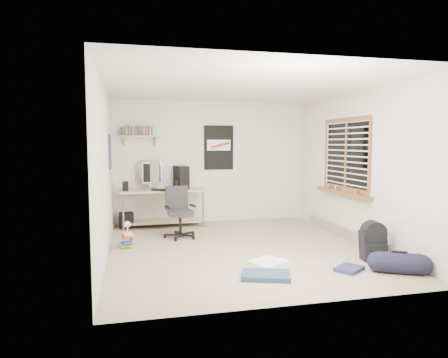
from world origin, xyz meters
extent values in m
cube|color=gray|center=(0.00, 0.00, -0.01)|extent=(4.00, 4.50, 0.01)
cube|color=white|center=(0.00, 0.00, 2.50)|extent=(4.00, 4.50, 0.01)
cube|color=silver|center=(0.00, 2.25, 1.25)|extent=(4.00, 0.01, 2.50)
cube|color=silver|center=(-2.00, 0.00, 1.25)|extent=(0.01, 4.50, 2.50)
cube|color=silver|center=(2.00, 0.00, 1.25)|extent=(0.01, 4.50, 2.50)
cube|color=beige|center=(-1.04, 2.00, 0.36)|extent=(1.78, 1.20, 0.75)
cube|color=#ABAAAF|center=(-1.29, 2.00, 0.97)|extent=(0.41, 0.25, 0.45)
cube|color=#B8B7BD|center=(-1.24, 2.00, 0.95)|extent=(0.38, 0.12, 0.41)
cube|color=black|center=(-0.67, 1.99, 0.97)|extent=(0.29, 0.46, 0.44)
cube|color=black|center=(-1.06, 1.70, 0.76)|extent=(0.46, 0.30, 0.02)
cube|color=black|center=(-1.75, 1.77, 0.84)|extent=(0.11, 0.11, 0.18)
cube|color=black|center=(-0.76, 1.86, 0.84)|extent=(0.10, 0.10, 0.18)
cube|color=#262528|center=(-0.82, 0.93, 0.49)|extent=(0.69, 0.69, 0.90)
cube|color=tan|center=(-1.45, 2.14, 1.78)|extent=(0.80, 0.22, 0.24)
cube|color=black|center=(0.15, 2.23, 1.55)|extent=(0.62, 0.03, 0.92)
cube|color=navy|center=(-1.99, 1.20, 1.50)|extent=(0.02, 0.42, 0.60)
cube|color=brown|center=(1.95, 0.30, 1.45)|extent=(0.10, 1.50, 1.26)
cube|color=#B7B2A8|center=(1.96, 0.30, 0.09)|extent=(0.08, 2.50, 0.18)
cube|color=black|center=(1.67, -1.00, 0.20)|extent=(0.37, 0.32, 0.45)
cylinder|color=black|center=(1.64, -1.62, 0.14)|extent=(0.36, 0.36, 0.52)
cube|color=silver|center=(0.16, -0.86, 0.02)|extent=(0.61, 0.57, 0.04)
cube|color=navy|center=(-0.06, -1.40, 0.03)|extent=(0.67, 0.54, 0.06)
cube|color=#242351|center=(1.09, -1.38, 0.03)|extent=(0.45, 0.43, 0.05)
cube|color=brown|center=(-1.73, 0.40, 0.15)|extent=(0.50, 0.46, 0.28)
cube|color=white|center=(-1.71, 0.38, 0.38)|extent=(0.13, 0.19, 0.18)
cube|color=black|center=(-1.75, 2.00, 0.14)|extent=(0.29, 0.29, 0.30)
camera|label=1|loc=(-1.63, -5.91, 1.65)|focal=32.00mm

